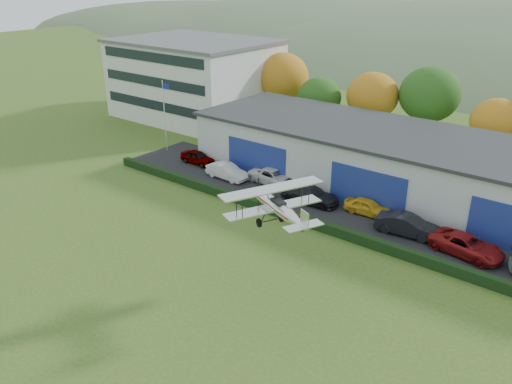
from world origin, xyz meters
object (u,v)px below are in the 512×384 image
Objects in this scene: car_1 at (227,171)px; car_3 at (310,194)px; car_5 at (407,225)px; biplane at (279,207)px; car_4 at (368,207)px; office_block at (195,79)px; car_2 at (274,177)px; flagpole at (165,110)px; hangar at (398,162)px; car_6 at (467,245)px; car_0 at (198,157)px.

car_3 reaches higher than car_1.
car_1 is at bearing 83.19° from car_5.
car_5 is at bearing -99.39° from car_3.
biplane is (-3.90, -11.61, 4.66)m from car_5.
biplane reaches higher than car_4.
car_2 is (23.54, -13.46, -4.43)m from office_block.
flagpole is at bearing 77.85° from car_3.
flagpole reaches higher than car_5.
car_3 is (-4.47, -7.89, -1.84)m from hangar.
office_block is 3.90× the size of car_3.
hangar is 9.74m from car_5.
car_6 is at bearing -92.14° from car_2.
flagpole reaches higher than car_0.
hangar is 9.25m from car_3.
hangar is at bearing 56.23° from car_6.
car_1 is 0.85× the size of car_6.
car_5 is (29.64, -2.33, -3.92)m from flagpole.
car_6 is at bearing -99.43° from car_3.
car_0 is at bearing -45.27° from office_block.
car_0 is 0.59× the size of biplane.
office_block is 27.48m from car_2.
biplane is at bearing 179.33° from car_4.
car_1 is at bearing 115.03° from car_2.
office_block is 20.10m from car_0.
office_block is at bearing 165.57° from biplane.
car_4 is 0.75× the size of car_6.
car_3 is (28.53, -14.92, -4.40)m from office_block.
car_6 reaches higher than car_4.
car_1 is 0.65× the size of biplane.
car_1 is at bearing 165.66° from biplane.
office_block is at bearing 65.90° from car_4.
flagpole is 7.03m from car_0.
hangar reaches higher than car_5.
biplane is at bearing -126.71° from car_1.
car_2 is at bearing -29.77° from office_block.
car_3 is at bearing 95.95° from car_6.
car_0 is 0.90× the size of car_1.
car_4 is at bearing -85.80° from car_3.
office_block is 43.26m from biplane.
car_3 is at bearing -93.06° from car_0.
hangar reaches higher than car_1.
car_2 is (9.75, 0.46, 0.04)m from car_0.
car_3 is 1.07× the size of car_5.
car_4 is at bearing -88.43° from car_2.
biplane reaches higher than car_3.
car_6 is (4.61, -0.22, -0.07)m from car_5.
flagpole is 29.98m from car_5.
car_2 is 0.99× the size of car_6.
car_1 is (5.24, -1.26, 0.05)m from car_0.
office_block reaches higher than flagpole.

